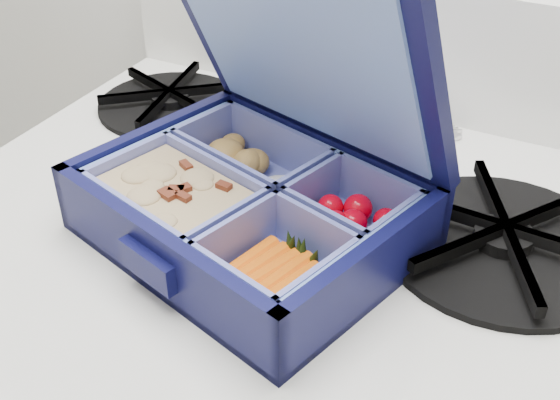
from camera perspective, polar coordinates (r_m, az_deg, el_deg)
The scene contains 4 objects.
bento_box at distance 0.54m, azimuth -2.48°, elevation -0.68°, with size 0.24×0.19×0.06m, color #0B0C37, non-canonical shape.
burner_grate at distance 0.56m, azimuth 17.76°, elevation -2.67°, with size 0.19×0.19×0.03m, color black.
burner_grate_rear at distance 0.75m, azimuth -8.92°, elevation 8.10°, with size 0.15×0.15×0.02m, color black.
fork at distance 0.65m, azimuth 7.91°, elevation 3.30°, with size 0.02×0.17×0.01m, color #BCBCBC, non-canonical shape.
Camera 1 is at (0.82, 1.29, 1.21)m, focal length 45.00 mm.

